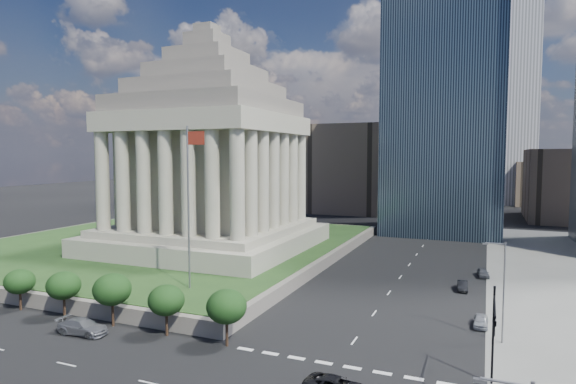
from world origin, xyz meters
The scene contains 15 objects.
ground centered at (0.00, 100.00, 0.00)m, with size 500.00×500.00×0.00m, color black.
plaza_terrace centered at (-45.00, 50.00, 0.90)m, with size 66.00×70.00×1.80m, color #5F5952.
plaza_lawn centered at (-45.00, 50.00, 1.85)m, with size 64.00×68.00×0.10m, color #203B18.
war_memorial centered at (-34.00, 48.00, 21.40)m, with size 34.00×34.00×39.00m, color gray, non-canonical shape.
flagpole centered at (-21.83, 24.00, 13.11)m, with size 2.52×0.24×20.00m.
tree_row centered at (-35.50, 14.00, 3.00)m, with size 53.00×4.00×6.00m, color black, non-canonical shape.
midrise_glass centered at (2.00, 95.00, 30.00)m, with size 26.00×26.00×60.00m, color black.
building_filler_ne centered at (32.00, 130.00, 10.00)m, with size 20.00×30.00×20.00m, color brown.
building_filler_nw centered at (-30.00, 130.00, 14.00)m, with size 24.00×30.00×28.00m, color brown.
traffic_signal_ne centered at (12.50, 13.70, 5.25)m, with size 0.30×5.74×8.00m.
street_lamp_north centered at (13.33, 25.00, 5.66)m, with size 2.13×0.22×10.00m.
suv_grey centered at (-26.22, 11.00, 0.79)m, with size 2.23×5.48×1.59m, color slate.
parked_sedan_near centered at (11.50, 29.08, 0.63)m, with size 1.48×3.68×1.25m, color #9DA0A5.
parked_sedan_mid centered at (9.00, 42.98, 0.62)m, with size 3.77×1.31×1.24m, color black.
parked_sedan_far centered at (11.50, 51.89, 0.65)m, with size 3.80×1.53×1.30m, color #4D4F54.
Camera 1 is at (11.73, -25.30, 18.34)m, focal length 30.00 mm.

